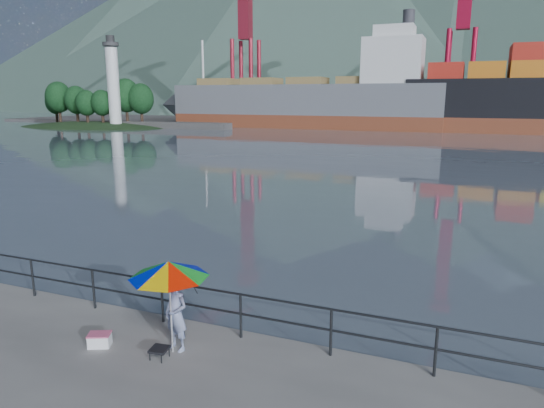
{
  "coord_description": "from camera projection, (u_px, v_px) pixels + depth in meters",
  "views": [
    {
      "loc": [
        7.22,
        -7.0,
        5.13
      ],
      "look_at": [
        2.0,
        6.0,
        2.0
      ],
      "focal_mm": 32.0,
      "sensor_mm": 36.0,
      "label": 1
    }
  ],
  "objects": [
    {
      "name": "harbor_water",
      "position": [
        440.0,
        116.0,
        127.8
      ],
      "size": [
        500.0,
        280.0,
        0.0
      ],
      "primitive_type": "cube",
      "color": "#505C69",
      "rests_on": "ground"
    },
    {
      "name": "far_dock",
      "position": [
        485.0,
        124.0,
        90.66
      ],
      "size": [
        200.0,
        40.0,
        0.4
      ],
      "primitive_type": "cube",
      "color": "#514F4C",
      "rests_on": "ground"
    },
    {
      "name": "guardrail",
      "position": [
        127.0,
        294.0,
        11.51
      ],
      "size": [
        22.0,
        0.06,
        1.03
      ],
      "color": "#2D3033",
      "rests_on": "ground"
    },
    {
      "name": "lighthouse_islet",
      "position": [
        93.0,
        124.0,
        86.18
      ],
      "size": [
        48.0,
        26.4,
        19.2
      ],
      "color": "#263F1E",
      "rests_on": "ground"
    },
    {
      "name": "fisherman",
      "position": [
        176.0,
        314.0,
        9.89
      ],
      "size": [
        0.64,
        0.5,
        1.55
      ],
      "primitive_type": "imported",
      "rotation": [
        0.0,
        0.0,
        -0.26
      ],
      "color": "#334A86",
      "rests_on": "ground"
    },
    {
      "name": "beach_umbrella",
      "position": [
        169.0,
        269.0,
        9.56
      ],
      "size": [
        1.91,
        1.91,
        1.95
      ],
      "color": "white",
      "rests_on": "ground"
    },
    {
      "name": "folding_stool",
      "position": [
        160.0,
        353.0,
        9.66
      ],
      "size": [
        0.39,
        0.39,
        0.23
      ],
      "color": "black",
      "rests_on": "ground"
    },
    {
      "name": "cooler_bag",
      "position": [
        100.0,
        341.0,
        10.14
      ],
      "size": [
        0.52,
        0.45,
        0.25
      ],
      "primitive_type": "cube",
      "rotation": [
        0.0,
        0.0,
        0.43
      ],
      "color": "white",
      "rests_on": "ground"
    },
    {
      "name": "fishing_rod",
      "position": [
        193.0,
        319.0,
        11.38
      ],
      "size": [
        0.73,
        1.66,
        1.27
      ],
      "primitive_type": "cylinder",
      "rotation": [
        0.96,
        0.0,
        0.41
      ],
      "color": "black",
      "rests_on": "ground"
    },
    {
      "name": "bulk_carrier",
      "position": [
        314.0,
        102.0,
        82.35
      ],
      "size": [
        46.34,
        8.02,
        14.5
      ],
      "color": "brown",
      "rests_on": "ground"
    }
  ]
}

